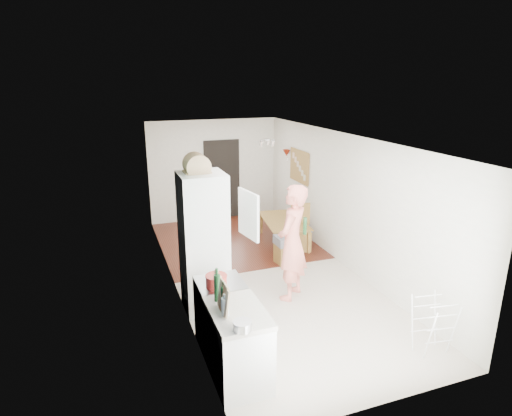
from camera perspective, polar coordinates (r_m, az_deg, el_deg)
room_shell at (r=7.48m, az=1.10°, el=-0.16°), size 3.20×7.00×2.50m
floor at (r=7.94m, az=1.05°, el=-8.82°), size 3.20×7.00×0.01m
wood_floor_overlay at (r=9.54m, az=-2.92°, el=-4.24°), size 3.20×3.30×0.01m
sage_wall_panel at (r=5.03m, az=-7.66°, el=-1.73°), size 0.02×3.00×1.30m
tile_splashback at (r=4.82m, az=-5.83°, el=-11.63°), size 0.02×1.90×0.50m
doorway_recess at (r=10.80m, az=-4.53°, el=3.78°), size 0.90×0.04×2.00m
base_cabinet at (r=5.26m, az=-2.42°, el=-18.07°), size 0.60×0.90×0.86m
worktop at (r=5.01m, az=-2.49°, el=-13.76°), size 0.62×0.92×0.06m
range_cooker at (r=5.86m, az=-4.70°, el=-13.99°), size 0.60×0.60×0.88m
cooker_top at (r=5.64m, az=-4.82°, el=-9.98°), size 0.60×0.60×0.04m
fridge_housing at (r=6.48m, az=-6.98°, el=-4.67°), size 0.66×0.66×2.15m
fridge_door at (r=6.21m, az=-1.01°, el=-0.88°), size 0.14×0.56×0.70m
fridge_interior at (r=6.40m, az=-4.43°, el=-0.38°), size 0.02×0.52×0.66m
pinboard at (r=9.71m, az=5.84°, el=5.57°), size 0.03×0.90×0.70m
pinboard_frame at (r=9.70m, az=5.76°, el=5.56°), size 0.00×0.94×0.74m
wall_sconce at (r=10.24m, az=4.09°, el=7.34°), size 0.18×0.18×0.16m
person at (r=6.77m, az=4.87°, el=-3.27°), size 0.96×0.95×2.23m
dining_table at (r=9.31m, az=3.89°, el=-3.37°), size 0.88×1.36×0.45m
dining_chair at (r=8.90m, az=6.02°, el=-2.64°), size 0.52×0.52×0.96m
stool at (r=8.32m, az=3.72°, el=-6.12°), size 0.33×0.33×0.39m
grey_drape at (r=8.22m, az=3.94°, el=-4.35°), size 0.38×0.38×0.17m
drying_rack at (r=6.17m, az=22.50°, el=-14.31°), size 0.44×0.41×0.76m
bread_bin at (r=6.20m, az=-7.92°, el=5.62°), size 0.40×0.39×0.20m
red_casserole at (r=5.48m, az=-5.32°, el=-9.68°), size 0.29×0.29×0.16m
steel_pan at (r=4.63m, az=-1.83°, el=-15.42°), size 0.21×0.21×0.10m
held_bottle at (r=6.64m, az=6.54°, el=-2.39°), size 0.06×0.06×0.27m
bottle_a at (r=5.13m, az=-5.19°, el=-10.56°), size 0.08×0.08×0.33m
bottle_b at (r=4.95m, az=-4.28°, el=-11.95°), size 0.07×0.07×0.28m
bottle_c at (r=4.86m, az=-4.15°, el=-13.00°), size 0.09×0.09×0.21m
pepper_mill_front at (r=5.18m, az=-4.92°, el=-10.81°), size 0.07×0.07×0.24m
pepper_mill_back at (r=5.37m, az=-5.28°, el=-9.87°), size 0.08×0.08×0.23m
chopping_boards at (r=4.88m, az=-4.34°, el=-11.91°), size 0.04×0.26×0.35m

